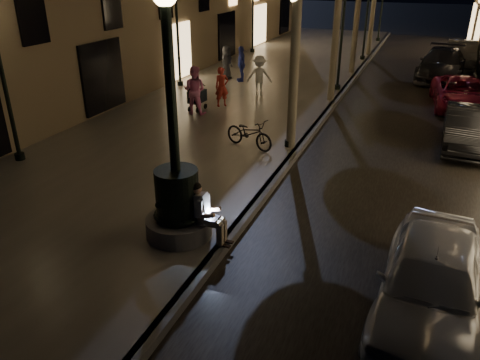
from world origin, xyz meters
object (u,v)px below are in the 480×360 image
at_px(fountain_lamppost, 177,192).
at_px(lamp_left_c, 253,3).
at_px(lamp_curb_c, 368,6).
at_px(car_fifth, 461,54).
at_px(seated_man_laptop, 204,211).
at_px(car_third, 461,94).
at_px(lamp_left_b, 177,18).
at_px(car_rear, 442,64).
at_px(car_front, 431,281).
at_px(pedestrian_red, 222,87).
at_px(pedestrian_blue, 241,64).
at_px(pedestrian_pink, 194,90).
at_px(bicycle, 249,133).
at_px(pedestrian_white, 259,76).
at_px(stroller, 197,96).
at_px(car_second, 467,128).
at_px(lamp_curb_a, 294,48).
at_px(lamp_curb_b, 343,20).
at_px(pedestrian_dark, 226,62).

bearing_deg(fountain_lamppost, lamp_left_c, 106.22).
height_order(lamp_curb_c, car_fifth, lamp_curb_c).
distance_m(seated_man_laptop, car_third, 14.37).
distance_m(seated_man_laptop, lamp_curb_c, 22.12).
bearing_deg(lamp_left_b, car_rear, 31.04).
bearing_deg(car_rear, seated_man_laptop, -98.26).
relative_size(car_front, pedestrian_red, 2.64).
xyz_separation_m(car_third, car_rear, (-0.77, 5.55, 0.14)).
bearing_deg(pedestrian_blue, pedestrian_pink, -27.10).
bearing_deg(bicycle, car_rear, -3.58).
height_order(lamp_curb_c, pedestrian_white, lamp_curb_c).
xyz_separation_m(stroller, car_rear, (8.90, 10.38, 0.01)).
distance_m(lamp_curb_c, pedestrian_pink, 14.72).
bearing_deg(pedestrian_blue, car_second, 30.92).
relative_size(fountain_lamppost, lamp_left_c, 1.08).
bearing_deg(pedestrian_pink, stroller, -78.02).
bearing_deg(pedestrian_blue, car_rear, 88.12).
distance_m(pedestrian_blue, bicycle, 9.19).
xyz_separation_m(seated_man_laptop, pedestrian_red, (-3.74, 9.47, 0.09)).
bearing_deg(lamp_curb_a, fountain_lamppost, -96.65).
height_order(stroller, pedestrian_white, pedestrian_white).
bearing_deg(car_second, lamp_curb_b, 134.83).
bearing_deg(lamp_left_c, car_second, -47.58).
bearing_deg(bicycle, fountain_lamppost, -156.57).
distance_m(car_front, pedestrian_blue, 17.00).
bearing_deg(lamp_left_c, seated_man_laptop, -72.32).
distance_m(lamp_curb_b, lamp_left_c, 10.70).
distance_m(fountain_lamppost, car_rear, 19.61).
relative_size(car_fifth, pedestrian_dark, 2.77).
bearing_deg(lamp_curb_c, pedestrian_white, -106.23).
bearing_deg(seated_man_laptop, car_fifth, 76.27).
xyz_separation_m(car_fifth, pedestrian_white, (-8.44, -10.93, 0.32)).
height_order(lamp_curb_b, pedestrian_red, lamp_curb_b).
xyz_separation_m(lamp_curb_c, car_third, (5.18, -8.63, -2.61)).
bearing_deg(car_front, car_rear, 93.59).
height_order(seated_man_laptop, lamp_left_c, lamp_left_c).
distance_m(fountain_lamppost, car_third, 14.62).
distance_m(lamp_curb_c, lamp_left_c, 7.10).
distance_m(lamp_curb_a, car_fifth, 17.65).
relative_size(lamp_left_c, pedestrian_blue, 2.86).
relative_size(car_third, pedestrian_red, 2.88).
xyz_separation_m(lamp_left_b, pedestrian_blue, (2.37, 1.90, -2.19)).
relative_size(pedestrian_dark, bicycle, 0.91).
xyz_separation_m(lamp_curb_b, pedestrian_blue, (-4.73, -0.10, -2.19)).
bearing_deg(lamp_curb_c, bicycle, -93.94).
bearing_deg(bicycle, seated_man_laptop, -150.26).
relative_size(seated_man_laptop, pedestrian_dark, 0.80).
bearing_deg(lamp_left_c, stroller, -79.03).
bearing_deg(pedestrian_white, pedestrian_pink, 52.41).
bearing_deg(pedestrian_pink, lamp_left_b, -59.05).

